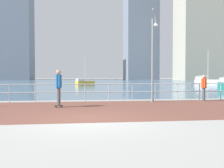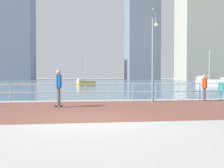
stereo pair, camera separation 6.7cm
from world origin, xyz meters
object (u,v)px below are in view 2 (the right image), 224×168
at_px(bystander, 204,86).
at_px(sailboat_ivory, 208,82).
at_px(skateboarder, 59,85).
at_px(sailboat_teal, 85,83).
at_px(lamppost, 154,51).

height_order(bystander, sailboat_ivory, sailboat_ivory).
bearing_deg(skateboarder, sailboat_ivory, 51.34).
distance_m(skateboarder, bystander, 8.64).
distance_m(sailboat_ivory, sailboat_teal, 20.74).
relative_size(skateboarder, sailboat_ivory, 0.30).
relative_size(skateboarder, sailboat_teal, 0.40).
distance_m(lamppost, skateboarder, 5.89).
height_order(skateboarder, sailboat_teal, sailboat_teal).
xyz_separation_m(lamppost, skateboarder, (-5.22, -1.98, -1.88)).
distance_m(skateboarder, sailboat_teal, 28.61).
bearing_deg(sailboat_ivory, sailboat_teal, 178.24).
xyz_separation_m(lamppost, bystander, (3.16, 0.12, -2.05)).
distance_m(bystander, sailboat_teal, 27.32).
bearing_deg(lamppost, sailboat_teal, 97.73).
bearing_deg(skateboarder, sailboat_teal, 86.77).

